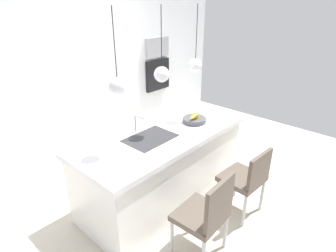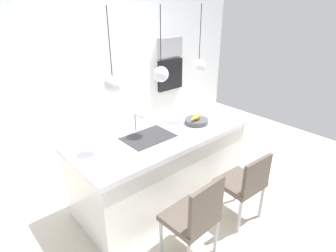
{
  "view_description": "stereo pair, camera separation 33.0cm",
  "coord_description": "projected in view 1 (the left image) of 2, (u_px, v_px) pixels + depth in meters",
  "views": [
    {
      "loc": [
        -2.13,
        -2.02,
        2.32
      ],
      "look_at": [
        0.1,
        0.0,
        0.95
      ],
      "focal_mm": 30.04,
      "sensor_mm": 36.0,
      "label": 1
    },
    {
      "loc": [
        -1.89,
        -2.25,
        2.32
      ],
      "look_at": [
        0.1,
        0.0,
        0.95
      ],
      "focal_mm": 30.04,
      "sensor_mm": 36.0,
      "label": 2
    }
  ],
  "objects": [
    {
      "name": "fruit_bowl",
      "position": [
        194.0,
        119.0,
        3.51
      ],
      "size": [
        0.29,
        0.29,
        0.15
      ],
      "color": "#4C4C51",
      "rests_on": "kitchen_island"
    },
    {
      "name": "faucet",
      "position": [
        137.0,
        121.0,
        3.2
      ],
      "size": [
        0.02,
        0.17,
        0.22
      ],
      "color": "silver",
      "rests_on": "kitchen_island"
    },
    {
      "name": "chair_middle",
      "position": [
        247.0,
        177.0,
        3.15
      ],
      "size": [
        0.47,
        0.45,
        0.85
      ],
      "color": "brown",
      "rests_on": "ground"
    },
    {
      "name": "floor",
      "position": [
        163.0,
        195.0,
        3.63
      ],
      "size": [
        6.6,
        6.6,
        0.0
      ],
      "primitive_type": "plane",
      "color": "beige",
      "rests_on": "ground"
    },
    {
      "name": "sink_basin",
      "position": [
        150.0,
        138.0,
        3.13
      ],
      "size": [
        0.56,
        0.4,
        0.02
      ],
      "primitive_type": "cube",
      "color": "#2D2D30",
      "rests_on": "kitchen_island"
    },
    {
      "name": "back_wall",
      "position": [
        80.0,
        75.0,
        4.1
      ],
      "size": [
        6.0,
        0.1,
        2.6
      ],
      "primitive_type": "cube",
      "color": "white",
      "rests_on": "ground"
    },
    {
      "name": "pendant_light_left",
      "position": [
        118.0,
        86.0,
        2.58
      ],
      "size": [
        0.17,
        0.17,
        0.77
      ],
      "color": "silver"
    },
    {
      "name": "pendant_light_right",
      "position": [
        195.0,
        65.0,
        3.37
      ],
      "size": [
        0.17,
        0.17,
        0.77
      ],
      "color": "silver"
    },
    {
      "name": "oven",
      "position": [
        157.0,
        75.0,
        5.22
      ],
      "size": [
        0.56,
        0.08,
        0.56
      ],
      "primitive_type": "cube",
      "color": "black",
      "rests_on": "back_wall"
    },
    {
      "name": "kitchen_island",
      "position": [
        163.0,
        165.0,
        3.44
      ],
      "size": [
        2.14,
        0.94,
        0.9
      ],
      "color": "white",
      "rests_on": "ground"
    },
    {
      "name": "chair_near",
      "position": [
        207.0,
        213.0,
        2.6
      ],
      "size": [
        0.47,
        0.44,
        0.92
      ],
      "color": "brown",
      "rests_on": "ground"
    },
    {
      "name": "microwave",
      "position": [
        157.0,
        47.0,
        5.01
      ],
      "size": [
        0.54,
        0.08,
        0.34
      ],
      "primitive_type": "cube",
      "color": "#9E9EA3",
      "rests_on": "back_wall"
    },
    {
      "name": "pendant_light_center",
      "position": [
        162.0,
        74.0,
        2.97
      ],
      "size": [
        0.17,
        0.17,
        0.77
      ],
      "color": "silver"
    }
  ]
}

